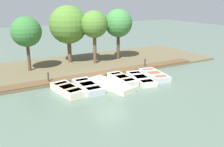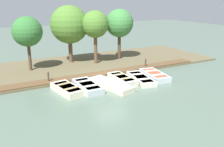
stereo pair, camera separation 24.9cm
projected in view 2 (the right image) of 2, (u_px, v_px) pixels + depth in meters
The scene contains 15 objects.
ground_plane at pixel (111, 82), 17.69m from camera, with size 80.00×80.00×0.00m, color #566B5B.
shore_bank at pixel (84, 65), 21.88m from camera, with size 8.00×24.00×0.14m.
dock_walkway at pixel (101, 74), 18.98m from camera, with size 1.03×17.63×0.24m.
rowboat_0 at pixel (67, 89), 15.68m from camera, with size 2.78×1.56×0.43m.
rowboat_1 at pixel (87, 86), 16.19m from camera, with size 2.82×1.14×0.43m.
rowboat_2 at pixel (111, 85), 16.57m from camera, with size 3.66×1.90×0.38m.
rowboat_3 at pixel (122, 79), 17.56m from camera, with size 2.69×1.00×0.44m.
rowboat_4 at pixel (141, 79), 17.89m from camera, with size 3.33×1.67×0.33m.
rowboat_5 at pixel (154, 75), 18.57m from camera, with size 3.04×1.69×0.40m.
mooring_post_near at pixel (48, 78), 17.06m from camera, with size 0.12×0.12×0.91m.
mooring_post_far at pixel (145, 64), 20.77m from camera, with size 0.12×0.12×0.91m.
park_tree_far_left at pixel (27, 32), 19.19m from camera, with size 2.33×2.33×4.40m.
park_tree_left at pixel (69, 25), 21.69m from camera, with size 3.31×3.31×5.15m.
park_tree_center at pixel (95, 25), 21.26m from camera, with size 2.32×2.32×4.73m.
park_tree_right at pixel (119, 23), 22.95m from camera, with size 2.57×2.57×4.78m.
Camera 2 is at (14.78, -7.90, 5.69)m, focal length 40.00 mm.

